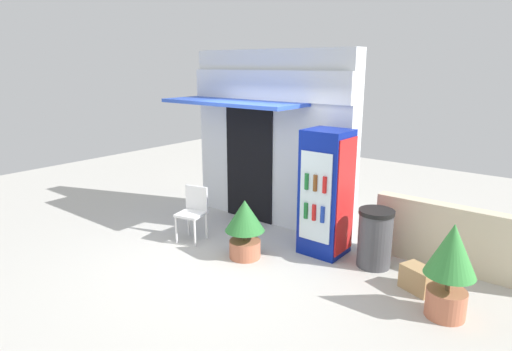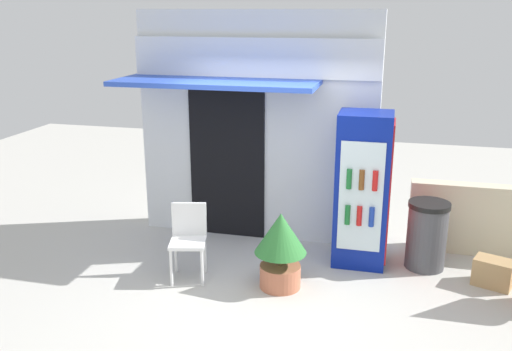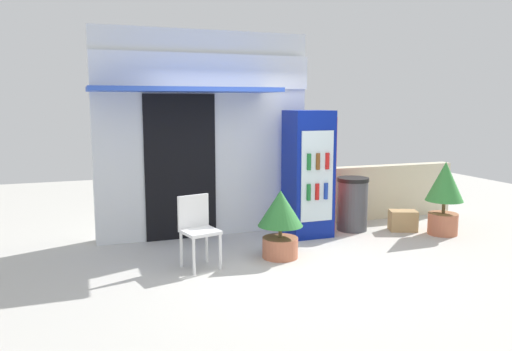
{
  "view_description": "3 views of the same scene",
  "coord_description": "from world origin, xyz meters",
  "px_view_note": "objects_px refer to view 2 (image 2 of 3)",
  "views": [
    {
      "loc": [
        4.11,
        -4.44,
        2.83
      ],
      "look_at": [
        0.03,
        0.68,
        1.15
      ],
      "focal_mm": 30.44,
      "sensor_mm": 36.0,
      "label": 1
    },
    {
      "loc": [
        1.32,
        -5.46,
        3.07
      ],
      "look_at": [
        -0.22,
        0.75,
        1.15
      ],
      "focal_mm": 38.76,
      "sensor_mm": 36.0,
      "label": 2
    },
    {
      "loc": [
        -2.26,
        -5.69,
        2.03
      ],
      "look_at": [
        0.02,
        0.6,
        1.05
      ],
      "focal_mm": 34.97,
      "sensor_mm": 36.0,
      "label": 3
    }
  ],
  "objects_px": {
    "drink_cooler": "(363,190)",
    "potted_plant_near_shop": "(281,245)",
    "plastic_chair": "(189,235)",
    "cardboard_box": "(493,273)",
    "trash_bin": "(427,235)"
  },
  "relations": [
    {
      "from": "potted_plant_near_shop",
      "to": "cardboard_box",
      "type": "height_order",
      "value": "potted_plant_near_shop"
    },
    {
      "from": "potted_plant_near_shop",
      "to": "plastic_chair",
      "type": "bearing_deg",
      "value": 179.46
    },
    {
      "from": "potted_plant_near_shop",
      "to": "cardboard_box",
      "type": "xyz_separation_m",
      "value": [
        2.38,
        0.62,
        -0.36
      ]
    },
    {
      "from": "drink_cooler",
      "to": "cardboard_box",
      "type": "bearing_deg",
      "value": -10.3
    },
    {
      "from": "plastic_chair",
      "to": "trash_bin",
      "type": "bearing_deg",
      "value": 18.58
    },
    {
      "from": "drink_cooler",
      "to": "potted_plant_near_shop",
      "type": "height_order",
      "value": "drink_cooler"
    },
    {
      "from": "cardboard_box",
      "to": "trash_bin",
      "type": "bearing_deg",
      "value": 157.16
    },
    {
      "from": "plastic_chair",
      "to": "cardboard_box",
      "type": "xyz_separation_m",
      "value": [
        3.49,
        0.61,
        -0.36
      ]
    },
    {
      "from": "trash_bin",
      "to": "cardboard_box",
      "type": "height_order",
      "value": "trash_bin"
    },
    {
      "from": "potted_plant_near_shop",
      "to": "trash_bin",
      "type": "height_order",
      "value": "potted_plant_near_shop"
    },
    {
      "from": "trash_bin",
      "to": "cardboard_box",
      "type": "relative_size",
      "value": 2.02
    },
    {
      "from": "plastic_chair",
      "to": "trash_bin",
      "type": "distance_m",
      "value": 2.9
    },
    {
      "from": "cardboard_box",
      "to": "drink_cooler",
      "type": "bearing_deg",
      "value": 169.7
    },
    {
      "from": "plastic_chair",
      "to": "trash_bin",
      "type": "height_order",
      "value": "plastic_chair"
    },
    {
      "from": "drink_cooler",
      "to": "potted_plant_near_shop",
      "type": "distance_m",
      "value": 1.31
    }
  ]
}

